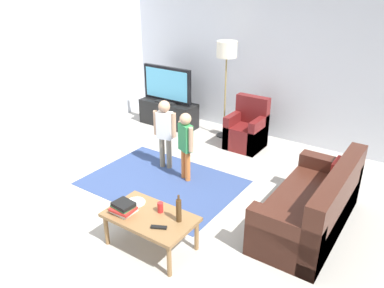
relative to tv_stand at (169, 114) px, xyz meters
The scene contains 17 objects.
ground 2.89m from the tv_stand, 52.84° to the right, with size 7.80×7.80×0.00m, color #B2ADA3.
wall_back 2.18m from the tv_stand, 21.95° to the left, with size 6.00×0.12×2.70m, color silver.
wall_left 2.84m from the tv_stand, 118.71° to the right, with size 0.12×6.00×2.70m, color silver.
area_rug 2.36m from the tv_stand, 54.73° to the right, with size 2.20×1.60×0.01m, color #33477A.
tv_stand is the anchor object (origin of this frame).
tv 0.60m from the tv_stand, 90.00° to the right, with size 1.10×0.28×0.71m.
couch 3.97m from the tv_stand, 26.10° to the right, with size 0.80×1.80×0.86m.
armchair 1.79m from the tv_stand, ahead, with size 0.60×0.60×0.90m.
floor_lamp 1.78m from the tv_stand, ahead, with size 0.36×0.36×1.78m.
child_near_tv 1.89m from the tv_stand, 53.79° to the right, with size 0.37×0.18×1.12m.
child_center 2.30m from the tv_stand, 45.82° to the right, with size 0.33×0.21×1.05m.
coffee_table 3.79m from the tv_stand, 55.33° to the right, with size 1.00×0.60×0.42m.
book_stack 3.75m from the tv_stand, 59.92° to the right, with size 0.27×0.24×0.13m.
bottle 3.92m from the tv_stand, 50.63° to the right, with size 0.06×0.06×0.32m.
tv_remote 4.02m from the tv_stand, 53.72° to the right, with size 0.17×0.05×0.02m, color black.
soda_can 3.73m from the tv_stand, 53.65° to the right, with size 0.07×0.07×0.12m, color red.
plate 3.55m from the tv_stand, 58.40° to the right, with size 0.22×0.22×0.02m.
Camera 1 is at (2.77, -3.43, 2.86)m, focal length 35.55 mm.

